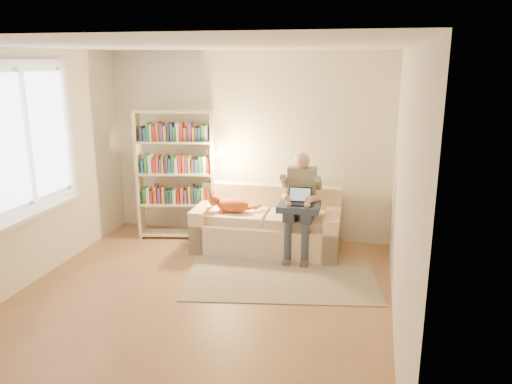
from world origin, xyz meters
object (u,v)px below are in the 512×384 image
(sofa, at_px, (268,227))
(cat, at_px, (232,204))
(laptop, at_px, (296,199))
(person, at_px, (300,199))
(bookshelf, at_px, (176,168))

(sofa, height_order, cat, sofa)
(sofa, bearing_deg, laptop, -32.29)
(sofa, relative_size, cat, 2.98)
(sofa, distance_m, person, 0.66)
(person, xyz_separation_m, cat, (-0.92, 0.00, -0.14))
(cat, relative_size, laptop, 2.25)
(sofa, xyz_separation_m, laptop, (0.41, -0.25, 0.48))
(laptop, bearing_deg, sofa, 147.71)
(person, bearing_deg, sofa, 161.80)
(sofa, height_order, person, person)
(laptop, xyz_separation_m, bookshelf, (-1.76, 0.40, 0.23))
(laptop, bearing_deg, person, 67.68)
(cat, height_order, bookshelf, bookshelf)
(cat, xyz_separation_m, laptop, (0.87, -0.11, 0.16))
(cat, height_order, laptop, laptop)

